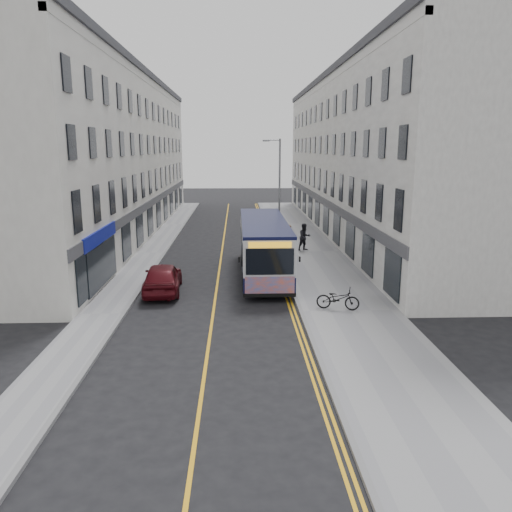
{
  "coord_description": "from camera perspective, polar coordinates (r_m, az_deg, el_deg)",
  "views": [
    {
      "loc": [
        1.13,
        -22.68,
        7.39
      ],
      "look_at": [
        2.14,
        3.8,
        1.6
      ],
      "focal_mm": 35.0,
      "sensor_mm": 36.0,
      "label": 1
    }
  ],
  "objects": [
    {
      "name": "streetlamp",
      "position": [
        36.92,
        2.58,
        7.64
      ],
      "size": [
        1.32,
        0.18,
        8.0
      ],
      "color": "gray",
      "rests_on": "ground"
    },
    {
      "name": "terrace_west",
      "position": [
        44.84,
        -15.51,
        10.75
      ],
      "size": [
        6.0,
        46.0,
        13.0
      ],
      "primitive_type": "cube",
      "color": "white",
      "rests_on": "ground"
    },
    {
      "name": "car_maroon",
      "position": [
        26.28,
        -10.63,
        -2.44
      ],
      "size": [
        2.12,
        4.71,
        1.57
      ],
      "primitive_type": "imported",
      "rotation": [
        0.0,
        0.0,
        3.2
      ],
      "color": "#540E15",
      "rests_on": "ground"
    },
    {
      "name": "city_bus",
      "position": [
        29.18,
        0.87,
        1.25
      ],
      "size": [
        2.62,
        11.23,
        3.26
      ],
      "color": "black",
      "rests_on": "ground"
    },
    {
      "name": "ground",
      "position": [
        23.87,
        -4.81,
        -5.75
      ],
      "size": [
        140.0,
        140.0,
        0.0
      ],
      "primitive_type": "plane",
      "color": "black",
      "rests_on": "ground"
    },
    {
      "name": "road_centre_line",
      "position": [
        35.47,
        -3.95,
        0.28
      ],
      "size": [
        0.12,
        64.0,
        0.01
      ],
      "primitive_type": "cube",
      "color": "#F3AA15",
      "rests_on": "ground"
    },
    {
      "name": "pavement_west",
      "position": [
        35.97,
        -11.94,
        0.3
      ],
      "size": [
        2.0,
        64.0,
        0.12
      ],
      "primitive_type": "cube",
      "color": "gray",
      "rests_on": "ground"
    },
    {
      "name": "car_white",
      "position": [
        43.11,
        0.6,
        3.44
      ],
      "size": [
        1.73,
        4.51,
        1.47
      ],
      "primitive_type": "imported",
      "rotation": [
        0.0,
        0.0,
        0.04
      ],
      "color": "silver",
      "rests_on": "ground"
    },
    {
      "name": "pavement_east",
      "position": [
        35.81,
        6.09,
        0.44
      ],
      "size": [
        4.5,
        64.0,
        0.12
      ],
      "primitive_type": "cube",
      "color": "gray",
      "rests_on": "ground"
    },
    {
      "name": "road_dbl_yellow_inner",
      "position": [
        35.53,
        1.78,
        0.32
      ],
      "size": [
        0.1,
        64.0,
        0.01
      ],
      "primitive_type": "cube",
      "color": "#F3AA15",
      "rests_on": "ground"
    },
    {
      "name": "terrace_east",
      "position": [
        44.9,
        11.39,
        10.95
      ],
      "size": [
        6.0,
        46.0,
        13.0
      ],
      "primitive_type": "cube",
      "color": "white",
      "rests_on": "ground"
    },
    {
      "name": "road_dbl_yellow_outer",
      "position": [
        35.55,
        2.1,
        0.32
      ],
      "size": [
        0.1,
        64.0,
        0.01
      ],
      "primitive_type": "cube",
      "color": "#F3AA15",
      "rests_on": "ground"
    },
    {
      "name": "bicycle",
      "position": [
        23.14,
        9.34,
        -4.82
      ],
      "size": [
        2.06,
        1.16,
        1.02
      ],
      "primitive_type": "imported",
      "rotation": [
        0.0,
        0.0,
        1.31
      ],
      "color": "black",
      "rests_on": "pavement_east"
    },
    {
      "name": "pedestrian_near",
      "position": [
        35.76,
        3.82,
        2.09
      ],
      "size": [
        0.72,
        0.51,
        1.87
      ],
      "primitive_type": "imported",
      "rotation": [
        0.0,
        0.0,
        -0.1
      ],
      "color": "olive",
      "rests_on": "pavement_east"
    },
    {
      "name": "kerb_east",
      "position": [
        35.56,
        2.5,
        0.43
      ],
      "size": [
        0.18,
        64.0,
        0.13
      ],
      "primitive_type": "cube",
      "color": "slate",
      "rests_on": "ground"
    },
    {
      "name": "pedestrian_far",
      "position": [
        35.97,
        5.57,
        2.18
      ],
      "size": [
        1.17,
        1.07,
        1.94
      ],
      "primitive_type": "imported",
      "rotation": [
        0.0,
        0.0,
        0.44
      ],
      "color": "black",
      "rests_on": "pavement_east"
    },
    {
      "name": "kerb_west",
      "position": [
        35.81,
        -10.37,
        0.32
      ],
      "size": [
        0.18,
        64.0,
        0.13
      ],
      "primitive_type": "cube",
      "color": "slate",
      "rests_on": "ground"
    }
  ]
}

